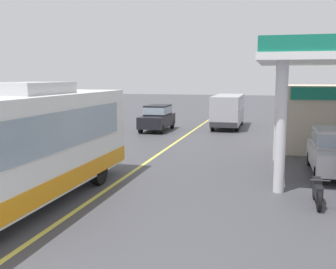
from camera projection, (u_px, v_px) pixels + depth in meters
ground at (184, 137)px, 26.11m from camera, size 120.00×120.00×0.00m
lane_divider_stripe at (164, 150)px, 21.31m from camera, size 0.16×50.00×0.01m
coach_bus_main at (14, 153)px, 11.51m from camera, size 2.60×11.04×3.69m
car_at_pump at (334, 149)px, 16.01m from camera, size 1.70×4.20×1.82m
minibus_opposing_lane at (228, 108)px, 30.73m from camera, size 2.04×6.13×2.44m
motorcycle_parked_forecourt at (317, 190)px, 12.27m from camera, size 0.55×1.80×0.92m
car_trailing_behind_bus at (157, 116)px, 29.03m from camera, size 1.70×4.20×1.82m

